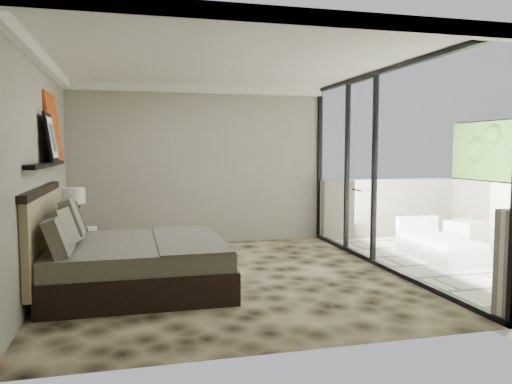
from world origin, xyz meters
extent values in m
plane|color=black|center=(0.00, 0.00, 0.00)|extent=(5.00, 5.00, 0.00)
cube|color=silver|center=(0.00, 0.00, 2.79)|extent=(4.50, 5.00, 0.02)
cube|color=gray|center=(0.00, 2.49, 1.40)|extent=(4.50, 0.02, 2.80)
cube|color=gray|center=(-2.24, 0.00, 1.40)|extent=(0.02, 5.00, 2.80)
cube|color=white|center=(2.25, 0.00, 1.40)|extent=(0.08, 5.00, 2.80)
cube|color=beige|center=(3.75, 0.00, -0.06)|extent=(3.00, 5.00, 0.12)
cube|color=black|center=(-2.18, 0.10, 1.50)|extent=(0.12, 2.20, 0.05)
cube|color=black|center=(-1.13, -0.23, 0.18)|extent=(2.08, 1.98, 0.36)
cube|color=#555147|center=(-1.13, -0.23, 0.47)|extent=(2.02, 1.92, 0.22)
cube|color=#4E4B43|center=(-0.53, -0.23, 0.58)|extent=(0.79, 1.96, 0.03)
cube|color=#998461|center=(-2.20, -0.23, 0.69)|extent=(0.08, 2.08, 0.99)
cube|color=black|center=(-1.96, 1.28, 0.25)|extent=(0.65, 0.65, 0.50)
cone|color=black|center=(-2.01, 1.31, 0.60)|extent=(0.19, 0.19, 0.17)
cone|color=black|center=(-2.01, 1.31, 0.77)|extent=(0.19, 0.19, 0.17)
cylinder|color=silver|center=(-2.01, 1.31, 1.01)|extent=(0.33, 0.33, 0.23)
cube|color=#B42B0F|center=(-2.19, 0.83, 1.97)|extent=(0.13, 0.90, 0.90)
cube|color=black|center=(-2.14, 0.22, 1.82)|extent=(0.11, 0.50, 0.60)
cube|color=silver|center=(4.14, 0.71, 0.25)|extent=(0.64, 0.64, 0.51)
cube|color=silver|center=(3.40, 0.32, 0.13)|extent=(0.75, 1.46, 0.25)
cube|color=silver|center=(3.40, 0.32, 0.29)|extent=(0.71, 1.37, 0.07)
cube|color=silver|center=(3.41, 1.00, 0.41)|extent=(0.72, 0.12, 0.32)
camera|label=1|loc=(-1.21, -6.32, 1.69)|focal=35.00mm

